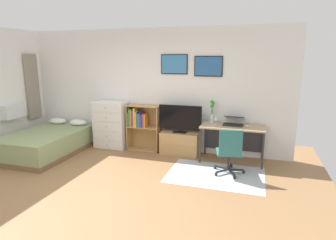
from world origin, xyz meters
TOP-DOWN VIEW (x-y plane):
  - ground_plane at (0.00, 0.00)m, footprint 7.20×7.20m
  - wall_back_with_posters at (0.01, 2.43)m, footprint 6.12×0.09m
  - area_rug at (1.65, 1.25)m, footprint 1.70×1.20m
  - bed at (-2.07, 1.35)m, footprint 1.35×2.05m
  - dresser at (-0.93, 2.15)m, footprint 0.75×0.46m
  - bookshelf at (-0.20, 2.22)m, footprint 0.74×0.30m
  - tv_stand at (0.73, 2.17)m, footprint 0.83×0.41m
  - television at (0.73, 2.15)m, footprint 0.94×0.16m
  - desk at (1.85, 2.14)m, footprint 1.25×0.62m
  - office_chair at (1.87, 1.33)m, footprint 0.58×0.57m
  - laptop at (1.85, 2.19)m, footprint 0.42×0.45m
  - computer_mouse at (2.13, 2.03)m, footprint 0.06×0.10m
  - bamboo_vase at (1.39, 2.28)m, footprint 0.09×0.10m
  - wine_glass at (1.52, 2.00)m, footprint 0.07×0.07m

SIDE VIEW (x-z plane):
  - ground_plane at x=0.00m, z-range 0.00..0.00m
  - area_rug at x=1.65m, z-range 0.00..0.01m
  - tv_stand at x=0.73m, z-range 0.00..0.49m
  - bed at x=-2.07m, z-range -0.06..0.56m
  - office_chair at x=1.87m, z-range 0.03..0.89m
  - dresser at x=-0.93m, z-range 0.00..1.09m
  - bookshelf at x=-0.20m, z-range 0.09..1.12m
  - desk at x=1.85m, z-range 0.24..0.98m
  - computer_mouse at x=2.13m, z-range 0.74..0.77m
  - television at x=0.73m, z-range 0.49..1.09m
  - laptop at x=1.85m, z-range 0.72..0.89m
  - wine_glass at x=1.52m, z-range 0.78..0.96m
  - bamboo_vase at x=1.39m, z-range 0.73..1.19m
  - wall_back_with_posters at x=0.01m, z-range 0.01..2.71m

